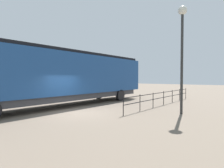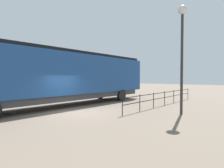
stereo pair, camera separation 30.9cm
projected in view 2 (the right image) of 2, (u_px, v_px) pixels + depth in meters
name	position (u px, v px, depth m)	size (l,w,h in m)	color
ground_plane	(77.00, 113.00, 12.09)	(120.00, 120.00, 0.00)	#756656
locomotive	(70.00, 76.00, 15.41)	(3.17, 17.78, 4.36)	navy
lamp_post	(182.00, 36.00, 11.51)	(0.55, 0.55, 6.66)	#2D2D2D
platform_fence	(165.00, 96.00, 15.62)	(0.05, 11.79, 1.14)	black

